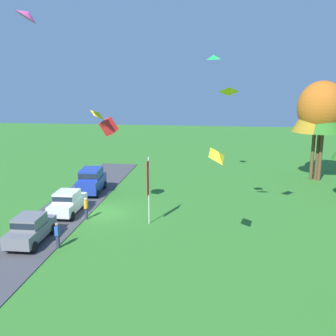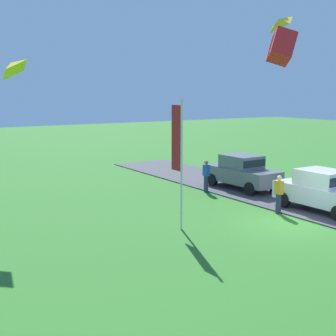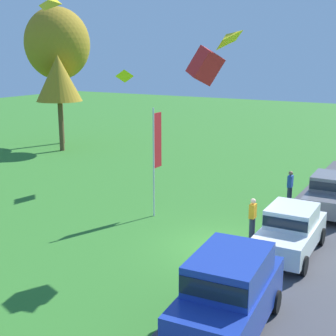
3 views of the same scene
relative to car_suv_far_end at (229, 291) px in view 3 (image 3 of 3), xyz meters
name	(u,v)px [view 3 (image 3 of 3)]	position (x,y,z in m)	size (l,w,h in m)	color
ground_plane	(222,247)	(5.34, 2.49, -1.30)	(120.00, 120.00, 0.00)	#337528
pavement_strip	(298,263)	(5.34, -0.48, -1.27)	(36.00, 4.40, 0.06)	#424247
car_suv_far_end	(229,291)	(0.00, 0.00, 0.00)	(4.73, 2.32, 2.28)	#1E389E
car_sedan_near_entrance	(291,229)	(5.95, 0.01, -0.25)	(4.43, 2.02, 1.84)	white
car_sedan_mid_row	(330,192)	(11.63, -0.29, -0.25)	(4.45, 2.05, 1.84)	slate
person_on_lawn	(290,187)	(12.15, 1.77, -0.42)	(0.36, 0.24, 1.71)	#2D334C
person_beside_suv	(252,218)	(6.84, 1.82, -0.42)	(0.36, 0.24, 1.71)	#2D334C
tree_right_of_center	(58,79)	(16.70, 21.14, 4.29)	(3.49, 3.49, 7.38)	brown
tree_left_of_center	(57,44)	(19.08, 23.27, 6.93)	(5.28, 5.28, 11.15)	brown
flag_banner	(156,148)	(7.41, 6.76, 1.92)	(0.71, 0.08, 5.07)	silver
kite_diamond_near_flag	(125,74)	(12.06, 11.72, 4.99)	(0.77, 1.08, 0.34)	yellow
kite_diamond_mid_center	(48,3)	(6.77, 12.29, 8.46)	(1.01, 0.79, 0.26)	yellow
kite_box_topmost	(205,66)	(5.45, 3.41, 5.68)	(0.79, 0.79, 1.11)	red
kite_diamond_low_drifter	(226,38)	(6.15, 2.92, 6.68)	(0.71, 0.95, 0.27)	yellow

